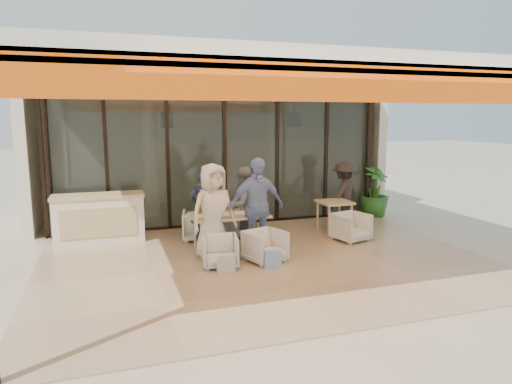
# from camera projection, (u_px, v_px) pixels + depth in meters

# --- Properties ---
(ground) EXTENTS (70.00, 70.00, 0.00)m
(ground) POSITION_uv_depth(u_px,v_px,m) (266.00, 261.00, 8.40)
(ground) COLOR #C6B293
(ground) RESTS_ON ground
(terrace_floor) EXTENTS (8.00, 6.00, 0.01)m
(terrace_floor) POSITION_uv_depth(u_px,v_px,m) (266.00, 261.00, 8.40)
(terrace_floor) COLOR tan
(terrace_floor) RESTS_ON ground
(terrace_structure) EXTENTS (8.00, 6.00, 3.40)m
(terrace_structure) POSITION_uv_depth(u_px,v_px,m) (272.00, 79.00, 7.63)
(terrace_structure) COLOR silver
(terrace_structure) RESTS_ON ground
(glass_storefront) EXTENTS (8.08, 0.10, 3.20)m
(glass_storefront) POSITION_uv_depth(u_px,v_px,m) (225.00, 160.00, 10.95)
(glass_storefront) COLOR #9EADA3
(glass_storefront) RESTS_ON ground
(interior_block) EXTENTS (9.05, 3.62, 3.52)m
(interior_block) POSITION_uv_depth(u_px,v_px,m) (204.00, 131.00, 13.02)
(interior_block) COLOR silver
(interior_block) RESTS_ON ground
(host_counter) EXTENTS (1.85, 0.65, 1.04)m
(host_counter) POSITION_uv_depth(u_px,v_px,m) (99.00, 218.00, 9.56)
(host_counter) COLOR silver
(host_counter) RESTS_ON ground
(dining_table) EXTENTS (1.50, 0.90, 0.93)m
(dining_table) POSITION_uv_depth(u_px,v_px,m) (229.00, 216.00, 9.00)
(dining_table) COLOR #CEB47D
(dining_table) RESTS_ON ground
(chair_far_left) EXTENTS (0.81, 0.77, 0.71)m
(chair_far_left) POSITION_uv_depth(u_px,v_px,m) (199.00, 224.00, 9.81)
(chair_far_left) COLOR silver
(chair_far_left) RESTS_ON ground
(chair_far_right) EXTENTS (0.68, 0.64, 0.69)m
(chair_far_right) POSITION_uv_depth(u_px,v_px,m) (236.00, 222.00, 10.07)
(chair_far_right) COLOR silver
(chair_far_right) RESTS_ON ground
(chair_near_left) EXTENTS (0.69, 0.66, 0.63)m
(chair_near_left) POSITION_uv_depth(u_px,v_px,m) (220.00, 250.00, 8.04)
(chair_near_left) COLOR silver
(chair_near_left) RESTS_ON ground
(chair_near_right) EXTENTS (0.80, 0.78, 0.66)m
(chair_near_right) POSITION_uv_depth(u_px,v_px,m) (265.00, 245.00, 8.30)
(chair_near_right) COLOR silver
(chair_near_right) RESTS_ON ground
(diner_navy) EXTENTS (0.59, 0.40, 1.59)m
(diner_navy) POSITION_uv_depth(u_px,v_px,m) (203.00, 208.00, 9.27)
(diner_navy) COLOR #171D33
(diner_navy) RESTS_ON ground
(diner_grey) EXTENTS (0.95, 0.84, 1.61)m
(diner_grey) POSITION_uv_depth(u_px,v_px,m) (243.00, 205.00, 9.53)
(diner_grey) COLOR slate
(diner_grey) RESTS_ON ground
(diner_cream) EXTENTS (1.00, 0.78, 1.80)m
(diner_cream) POSITION_uv_depth(u_px,v_px,m) (213.00, 212.00, 8.41)
(diner_cream) COLOR beige
(diner_cream) RESTS_ON ground
(diner_periwinkle) EXTENTS (1.14, 0.56, 1.88)m
(diner_periwinkle) POSITION_uv_depth(u_px,v_px,m) (256.00, 207.00, 8.67)
(diner_periwinkle) COLOR #728DBE
(diner_periwinkle) RESTS_ON ground
(tote_bag_cream) EXTENTS (0.30, 0.10, 0.34)m
(tote_bag_cream) POSITION_uv_depth(u_px,v_px,m) (226.00, 264.00, 7.69)
(tote_bag_cream) COLOR silver
(tote_bag_cream) RESTS_ON ground
(tote_bag_blue) EXTENTS (0.30, 0.10, 0.34)m
(tote_bag_blue) POSITION_uv_depth(u_px,v_px,m) (273.00, 260.00, 7.95)
(tote_bag_blue) COLOR #99BFD8
(tote_bag_blue) RESTS_ON ground
(side_table) EXTENTS (0.70, 0.70, 0.74)m
(side_table) POSITION_uv_depth(u_px,v_px,m) (335.00, 206.00, 10.36)
(side_table) COLOR #CEB47D
(side_table) RESTS_ON ground
(side_chair) EXTENTS (0.79, 0.76, 0.68)m
(side_chair) POSITION_uv_depth(u_px,v_px,m) (351.00, 226.00, 9.70)
(side_chair) COLOR silver
(side_chair) RESTS_ON ground
(standing_woman) EXTENTS (1.18, 1.03, 1.58)m
(standing_woman) POSITION_uv_depth(u_px,v_px,m) (343.00, 194.00, 10.97)
(standing_woman) COLOR black
(standing_woman) RESTS_ON ground
(potted_palm) EXTENTS (1.02, 1.02, 1.36)m
(potted_palm) POSITION_uv_depth(u_px,v_px,m) (375.00, 191.00, 12.12)
(potted_palm) COLOR #1E5919
(potted_palm) RESTS_ON ground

